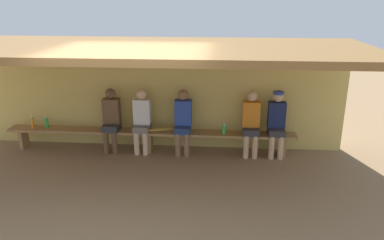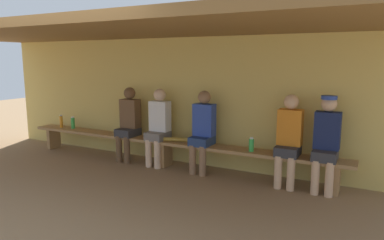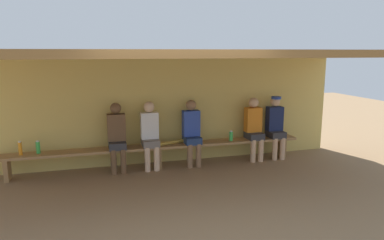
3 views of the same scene
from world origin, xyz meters
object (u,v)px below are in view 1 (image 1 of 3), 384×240
Objects in this scene: player_middle at (111,118)px; player_in_white at (251,121)px; player_leftmost at (142,118)px; water_bottle_green at (32,122)px; water_bottle_clear at (47,122)px; player_in_blue at (277,121)px; player_in_red at (183,119)px; water_bottle_orange at (224,129)px; bench at (150,134)px; baseball_bat at (161,130)px.

player_in_white is (2.87, 0.00, 0.00)m from player_middle.
player_leftmost is 5.17× the size of water_bottle_green.
player_in_blue is at bearing -0.33° from water_bottle_clear.
player_in_red is 0.86m from water_bottle_orange.
water_bottle_green is (-4.58, -0.00, -0.15)m from player_in_white.
player_in_red is at bearing 0.00° from player_middle.
water_bottle_clear is at bearing 178.86° from water_bottle_orange.
bench is 2.51m from water_bottle_green.
bench is at bearing -0.01° from water_bottle_green.
player_in_blue is 2.74m from player_leftmost.
player_in_red is at bearing 180.00° from player_in_white.
bench is 0.78m from player_in_red.
player_middle reaches higher than baseball_bat.
player_in_red is (0.70, 0.00, 0.34)m from bench.
player_in_white reaches higher than water_bottle_clear.
player_in_red reaches higher than bench.
water_bottle_clear is at bearing 162.59° from baseball_bat.
water_bottle_orange is at bearing -1.57° from player_leftmost.
player_middle is (-0.79, 0.00, 0.34)m from bench.
water_bottle_clear is 0.30× the size of baseball_bat.
player_leftmost is 1.70m from water_bottle_orange.
water_bottle_clear is (-2.91, 0.03, -0.16)m from player_in_red.
player_in_white reaches higher than bench.
water_bottle_orange reaches higher than bench.
player_in_blue reaches higher than player_middle.
player_middle is 2.33m from water_bottle_orange.
bench is at bearing -0.22° from player_middle.
bench is at bearing -179.75° from player_in_red.
player_in_white is 1.00× the size of player_leftmost.
player_in_red is 0.51m from baseball_bat.
player_in_blue is 5.21× the size of water_bottle_green.
water_bottle_clear is at bearing 179.63° from player_in_white.
player_middle is 1.49m from player_in_red.
player_leftmost is at bearing -179.99° from player_in_blue.
player_in_white is 1.85m from baseball_bat.
player_middle reaches higher than water_bottle_orange.
player_in_blue is 0.51m from player_in_white.
player_in_white is 0.57m from water_bottle_orange.
baseball_bat is at bearing -0.72° from water_bottle_clear.
player_leftmost is 2.06m from water_bottle_clear.
player_middle is at bearing 163.15° from baseball_bat.
player_leftmost is (-2.74, -0.00, -0.02)m from player_in_blue.
water_bottle_green reaches higher than baseball_bat.
player_in_white is 2.23m from player_leftmost.
baseball_bat is (-2.34, -0.00, -0.25)m from player_in_blue.
player_in_red is 1.69× the size of baseball_bat.
water_bottle_clear is (-4.28, 0.03, -0.16)m from player_in_white.
bench is 0.38m from player_leftmost.
player_in_blue is 1.70× the size of baseball_bat.
player_leftmost is at bearing 178.86° from bench.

